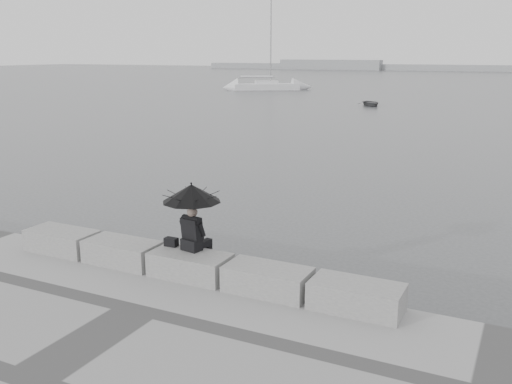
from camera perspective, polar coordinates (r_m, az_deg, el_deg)
The scene contains 11 objects.
ground at distance 12.13m, azimuth -5.31°, elevation -9.93°, with size 360.00×360.00×0.00m, color #414345.
stone_block_far_left at distance 13.55m, azimuth -18.80°, elevation -4.65°, with size 1.60×0.80×0.50m, color slate.
stone_block_left at distance 12.45m, azimuth -13.21°, elevation -5.90°, with size 1.60×0.80×0.50m, color slate.
stone_block_centre at distance 11.49m, azimuth -6.58°, elevation -7.29°, with size 1.60×0.80×0.50m, color slate.
stone_block_right at distance 10.72m, azimuth 1.18°, elevation -8.79°, with size 1.60×0.80×0.50m, color slate.
stone_block_far_right at distance 10.18m, azimuth 10.02°, elevation -10.29°, with size 1.60×0.80×0.50m, color slate.
seated_person at distance 11.32m, azimuth -6.48°, elevation -0.93°, with size 1.18×1.18×1.39m.
bag at distance 11.85m, azimuth -8.48°, elevation -4.96°, with size 0.27×0.16×0.18m, color black.
distant_landmass at distance 164.58m, azimuth 21.88°, elevation 11.44°, with size 180.00×8.00×2.80m.
sailboat_left at distance 77.33m, azimuth 1.06°, elevation 10.56°, with size 8.57×6.68×12.90m.
dinghy at distance 54.92m, azimuth 11.41°, elevation 8.70°, with size 2.94×1.24×0.50m, color slate.
Camera 1 is at (5.89, -9.42, 4.86)m, focal length 40.00 mm.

